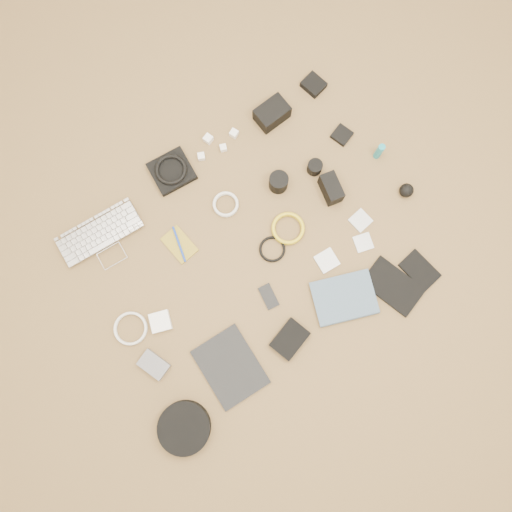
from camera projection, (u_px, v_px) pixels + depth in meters
room_shell at (257, 123)px, 0.84m from camera, size 4.04×4.04×2.58m
laptop at (106, 243)px, 2.06m from camera, size 0.37×0.27×0.03m
headphone_pouch at (172, 171)px, 2.11m from camera, size 0.18×0.17×0.03m
headphones at (171, 170)px, 2.09m from camera, size 0.14×0.14×0.02m
charger_a at (201, 157)px, 2.13m from camera, size 0.04×0.04×0.03m
charger_b at (208, 139)px, 2.14m from camera, size 0.04×0.04×0.03m
charger_c at (234, 133)px, 2.14m from camera, size 0.04×0.04×0.03m
charger_d at (223, 148)px, 2.13m from camera, size 0.04×0.04×0.03m
dslr_camera at (272, 114)px, 2.13m from camera, size 0.14×0.10×0.08m
lens_pouch at (314, 85)px, 2.18m from camera, size 0.10×0.11×0.03m
notebook_olive at (179, 245)px, 2.07m from camera, size 0.11×0.15×0.01m
pen_blue at (179, 244)px, 2.06m from camera, size 0.05×0.15×0.01m
cable_white_a at (226, 205)px, 2.10m from camera, size 0.13×0.13×0.01m
lens_a at (279, 182)px, 2.08m from camera, size 0.10×0.10×0.09m
lens_b at (315, 167)px, 2.10m from camera, size 0.06×0.06×0.06m
card_reader at (342, 135)px, 2.15m from camera, size 0.09×0.09×0.02m
power_brick at (161, 322)px, 2.01m from camera, size 0.10×0.10×0.03m
cable_white_b at (131, 328)px, 2.01m from camera, size 0.17×0.17×0.01m
cable_black at (272, 249)px, 2.07m from camera, size 0.13×0.13×0.01m
cable_yellow at (288, 229)px, 2.08m from camera, size 0.15×0.15×0.02m
flash at (331, 189)px, 2.07m from camera, size 0.09×0.13×0.09m
lens_cleaner at (379, 151)px, 2.09m from camera, size 0.04×0.04×0.10m
battery_charger at (154, 365)px, 1.98m from camera, size 0.11×0.13×0.03m
tablet at (230, 367)px, 1.99m from camera, size 0.22×0.28×0.01m
phone at (269, 297)px, 2.04m from camera, size 0.07×0.11×0.01m
filter_case_left at (327, 261)px, 2.06m from camera, size 0.09×0.09×0.01m
filter_case_mid at (363, 243)px, 2.07m from camera, size 0.09×0.09×0.01m
filter_case_right at (360, 220)px, 2.09m from camera, size 0.09×0.09×0.01m
air_blower at (406, 190)px, 2.08m from camera, size 0.08×0.08×0.06m
headphone_case at (184, 428)px, 1.93m from camera, size 0.25×0.25×0.06m
drive_case at (290, 339)px, 2.00m from camera, size 0.17×0.14×0.04m
paperback at (350, 320)px, 2.01m from camera, size 0.30×0.26×0.02m
notebook_black_a at (393, 286)px, 2.04m from camera, size 0.21×0.26×0.02m
notebook_black_b at (420, 270)px, 2.05m from camera, size 0.12×0.17×0.01m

